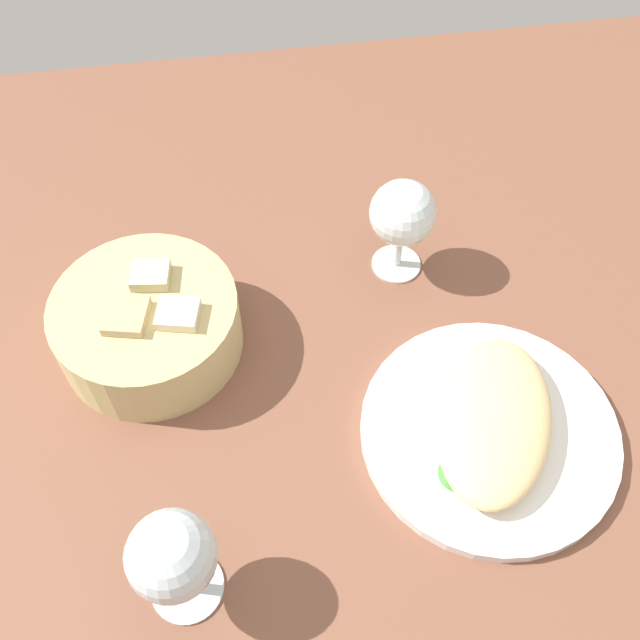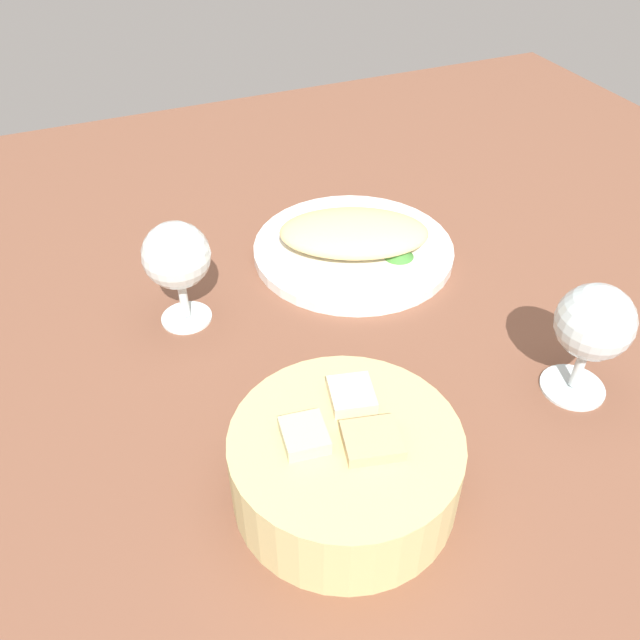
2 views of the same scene
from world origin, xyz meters
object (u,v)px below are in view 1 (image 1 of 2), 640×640
Objects in this scene: plate at (489,432)px; wine_glass_near at (402,216)px; bread_basket at (148,324)px; wine_glass_far at (173,558)px.

plate is 2.06× the size of wine_glass_near.
wine_glass_near is (7.08, -29.00, 4.66)cm from bread_basket.
plate is at bearing -116.28° from bread_basket.
bread_basket is 1.56× the size of wine_glass_near.
wine_glass_far is (-10.60, 31.19, 7.79)cm from plate.
plate is 37.49cm from bread_basket.
wine_glass_near is at bearing 10.77° from plate.
plate is 33.85cm from wine_glass_far.
plate is 2.04× the size of wine_glass_far.
bread_basket is at bearing 103.71° from wine_glass_near.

